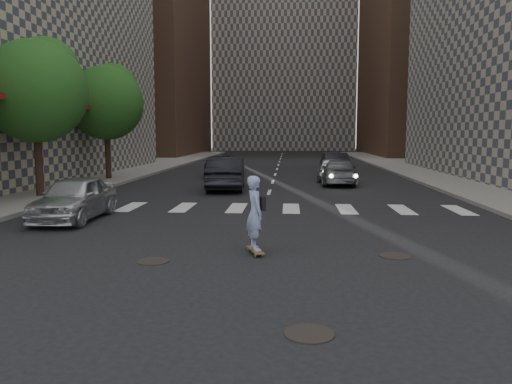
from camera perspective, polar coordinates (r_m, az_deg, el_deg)
ground at (r=9.57m, az=-1.83°, el=-9.98°), size 160.00×160.00×0.00m
sidewalk_left at (r=33.05m, az=-24.03°, el=1.53°), size 13.00×80.00×0.15m
tower_right at (r=68.61m, az=21.05°, el=19.17°), size 18.00×24.00×36.00m
tower_center at (r=89.67m, az=3.30°, el=20.46°), size 22.00×20.00×48.00m
tree_b at (r=22.83m, az=-23.69°, el=10.96°), size 4.20×4.20×6.60m
tree_c at (r=30.15m, az=-16.59°, el=10.09°), size 4.20×4.20×6.60m
manhole_a at (r=7.17m, az=6.09°, el=-15.79°), size 0.70×0.70×0.02m
manhole_b at (r=11.06m, az=-11.68°, el=-7.74°), size 0.70×0.70×0.02m
manhole_c at (r=11.70m, az=15.61°, el=-7.06°), size 0.70×0.70×0.02m
skateboarder at (r=11.36m, az=-0.09°, el=-2.42°), size 0.58×0.93×1.80m
silver_sedan at (r=16.84m, az=-20.02°, el=-0.65°), size 1.70×4.14×1.40m
traffic_car_a at (r=24.32m, az=-3.42°, el=2.13°), size 2.00×4.93×1.59m
traffic_car_b at (r=27.09m, az=9.47°, el=2.24°), size 2.23×4.69×1.32m
traffic_car_c at (r=31.86m, az=-3.81°, el=3.02°), size 2.88×5.14×1.36m
traffic_car_d at (r=29.30m, az=8.67°, el=2.64°), size 1.99×4.16×1.37m
traffic_car_e at (r=33.87m, az=8.91°, el=3.25°), size 1.66×4.44×1.45m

